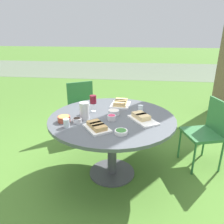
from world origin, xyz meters
TOP-DOWN VIEW (x-y plane):
  - ground_plane at (0.00, 0.00)m, footprint 40.00×40.00m
  - river_strip at (0.00, 7.49)m, footprint 40.00×4.24m
  - dining_table at (0.00, 0.00)m, footprint 1.45×1.45m
  - chair_near_left at (1.20, 0.36)m, footprint 0.53×0.54m
  - chair_near_right at (-0.63, 1.06)m, footprint 0.59×0.59m
  - water_pitcher at (-0.30, -0.10)m, footprint 0.11×0.11m
  - wine_glass at (-0.25, 0.15)m, footprint 0.08×0.08m
  - platter_bread_main at (0.06, 0.40)m, footprint 0.25×0.31m
  - platter_charcuterie at (0.34, -0.06)m, footprint 0.36×0.41m
  - platter_sandwich_side at (-0.11, -0.34)m, footprint 0.33×0.35m
  - bowl_fries at (-0.50, -0.20)m, footprint 0.13×0.13m
  - bowl_salad at (0.14, -0.42)m, footprint 0.13×0.13m
  - bowl_olives at (-0.35, -0.20)m, footprint 0.09×0.09m
  - bowl_dip_red at (0.01, -0.09)m, footprint 0.09×0.09m
  - bowl_dip_cream at (0.01, 0.07)m, footprint 0.13×0.13m
  - cup_water_near at (-0.43, -0.33)m, footprint 0.06×0.06m
  - cup_water_far at (0.32, 0.20)m, footprint 0.06×0.06m

SIDE VIEW (x-z plane):
  - ground_plane at x=0.00m, z-range 0.00..0.00m
  - river_strip at x=0.00m, z-range 0.00..0.01m
  - chair_near_left at x=1.20m, z-range 0.08..0.97m
  - chair_near_right at x=-0.63m, z-range 0.08..0.97m
  - dining_table at x=0.00m, z-range 0.28..1.05m
  - bowl_salad at x=0.14m, z-range 0.77..0.81m
  - bowl_olives at x=-0.35m, z-range 0.77..0.82m
  - platter_sandwich_side at x=-0.11m, z-range 0.76..0.83m
  - platter_charcuterie at x=0.34m, z-range 0.76..0.83m
  - bowl_dip_cream at x=0.01m, z-range 0.77..0.83m
  - bowl_dip_red at x=0.01m, z-range 0.77..0.83m
  - platter_bread_main at x=0.06m, z-range 0.76..0.84m
  - bowl_fries at x=-0.50m, z-range 0.77..0.83m
  - cup_water_far at x=0.32m, z-range 0.77..0.85m
  - cup_water_near at x=-0.43m, z-range 0.77..0.86m
  - water_pitcher at x=-0.30m, z-range 0.77..0.96m
  - wine_glass at x=-0.25m, z-range 0.81..1.02m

